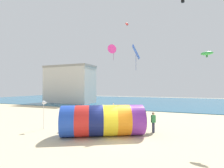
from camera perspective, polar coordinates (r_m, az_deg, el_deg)
ground_plane at (r=13.89m, az=0.56°, el=-17.50°), size 120.00×120.00×0.00m
sea at (r=49.14m, az=16.45°, el=-5.59°), size 120.00×40.00×0.10m
giant_inflatable_tube at (r=14.50m, az=-2.95°, el=-11.77°), size 6.97×5.35×2.48m
kite_handler at (r=15.95m, az=13.34°, el=-11.99°), size 0.42×0.40×1.75m
kite_blue_diamond at (r=18.54m, az=7.80°, el=10.21°), size 1.05×1.28×2.62m
kite_magenta_delta at (r=22.76m, az=0.51°, el=11.77°), size 1.20×1.59×2.37m
kite_green_parafoil at (r=15.87m, az=28.56°, el=8.78°), size 1.00×0.70×0.52m
kite_red_parafoil at (r=26.46m, az=4.92°, el=18.94°), size 0.46×0.88×0.46m
bystander_near_water at (r=21.19m, az=-5.60°, el=-9.41°), size 0.41×0.41×1.69m
bystander_mid_beach at (r=24.71m, az=0.48°, el=-8.22°), size 0.42×0.39×1.69m
promenade_building at (r=44.89m, az=-13.63°, el=-0.13°), size 12.25×5.87×9.31m
beach_flag at (r=17.64m, az=-20.94°, el=-6.10°), size 0.47×0.36×2.66m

